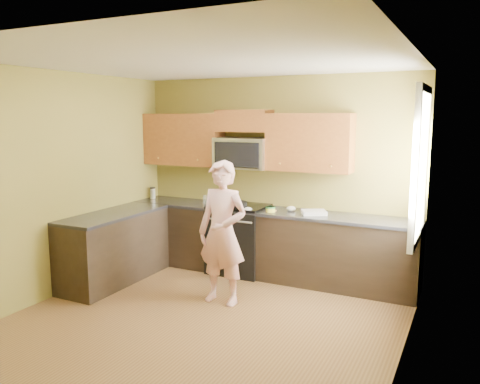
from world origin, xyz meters
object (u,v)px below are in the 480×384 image
Objects in this scene: stove at (239,238)px; microwave at (243,168)px; woman at (222,233)px; butter_tub at (271,212)px; travel_mug at (153,198)px; frying_pan at (238,206)px.

stove is 0.98m from microwave.
woman is at bearing -73.37° from stove.
woman reaches higher than butter_tub.
travel_mug is at bearing 175.05° from butter_tub.
travel_mug is at bearing -177.49° from microwave.
microwave is at bearing 155.14° from butter_tub.
woman is 1.00m from butter_tub.
frying_pan reaches higher than stove.
butter_tub reaches higher than stove.
microwave reaches higher than travel_mug.
microwave is 1.63× the size of frying_pan.
frying_pan is (0.01, -0.18, -0.50)m from microwave.
woman is 9.65× the size of travel_mug.
frying_pan is at bearing -82.92° from stove.
woman is at bearing -75.00° from microwave.
butter_tub is (0.51, -0.06, -0.03)m from frying_pan.
butter_tub is at bearing 81.18° from woman.
travel_mug is (-1.83, 1.15, 0.09)m from woman.
stove is at bearing -2.26° from travel_mug.
stove is 2.03× the size of frying_pan.
woman reaches higher than stove.
microwave is 1.40m from woman.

